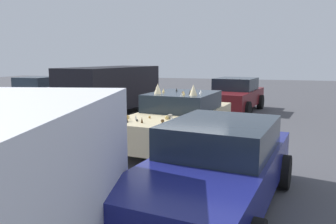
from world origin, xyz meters
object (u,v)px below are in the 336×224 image
at_px(parked_van_row_back_center, 111,88).
at_px(parked_sedan_row_back_far, 234,95).
at_px(parked_sedan_far_left, 36,91).
at_px(parked_sedan_behind_right, 217,166).
at_px(art_car_decorated, 179,119).

distance_m(parked_van_row_back_center, parked_sedan_row_back_far, 5.41).
distance_m(parked_sedan_row_back_far, parked_sedan_far_left, 9.75).
height_order(parked_sedan_row_back_far, parked_sedan_behind_right, parked_sedan_row_back_far).
bearing_deg(parked_sedan_row_back_far, art_car_decorated, 1.90).
relative_size(parked_sedan_far_left, parked_sedan_behind_right, 0.92).
bearing_deg(parked_van_row_back_center, parked_sedan_far_left, 82.74).
distance_m(parked_van_row_back_center, parked_sedan_far_left, 5.00).
bearing_deg(parked_van_row_back_center, art_car_decorated, -127.09).
height_order(art_car_decorated, parked_sedan_behind_right, art_car_decorated).
bearing_deg(parked_van_row_back_center, parked_sedan_row_back_far, -57.13).
distance_m(art_car_decorated, parked_van_row_back_center, 5.79).
xyz_separation_m(parked_van_row_back_center, parked_sedan_behind_right, (-7.83, -5.66, -0.44)).
height_order(parked_van_row_back_center, parked_sedan_behind_right, parked_van_row_back_center).
relative_size(art_car_decorated, parked_van_row_back_center, 0.92).
relative_size(art_car_decorated, parked_sedan_row_back_far, 1.08).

